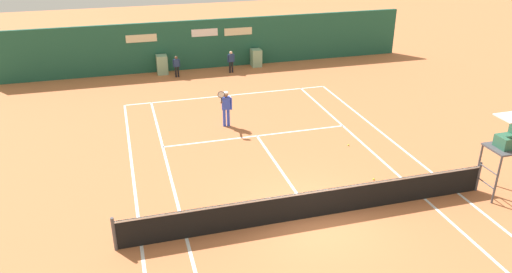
% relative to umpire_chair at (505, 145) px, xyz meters
% --- Properties ---
extents(ground_plane, '(80.00, 80.00, 0.01)m').
position_rel_umpire_chair_xyz_m(ground_plane, '(-6.44, 0.97, -1.86)').
color(ground_plane, '#C67042').
extents(tennis_net, '(12.10, 0.10, 1.07)m').
position_rel_umpire_chair_xyz_m(tennis_net, '(-6.44, 0.39, -1.35)').
color(tennis_net, '#4C4C51').
rests_on(tennis_net, ground_plane).
extents(sponsor_back_wall, '(25.00, 1.02, 2.92)m').
position_rel_umpire_chair_xyz_m(sponsor_back_wall, '(-6.45, 17.37, -0.44)').
color(sponsor_back_wall, '#1E5642').
rests_on(sponsor_back_wall, ground_plane).
extents(umpire_chair, '(1.00, 1.00, 2.84)m').
position_rel_umpire_chair_xyz_m(umpire_chair, '(0.00, 0.00, 0.00)').
color(umpire_chair, '#47474C').
rests_on(umpire_chair, ground_plane).
extents(player_on_baseline, '(0.72, 0.67, 1.84)m').
position_rel_umpire_chair_xyz_m(player_on_baseline, '(-7.46, 8.17, -0.88)').
color(player_on_baseline, blue).
rests_on(player_on_baseline, ground_plane).
extents(ball_kid_left_post, '(0.41, 0.17, 1.24)m').
position_rel_umpire_chair_xyz_m(ball_kid_left_post, '(-8.61, 15.97, -1.14)').
color(ball_kid_left_post, black).
rests_on(ball_kid_left_post, ground_plane).
extents(ball_kid_right_post, '(0.44, 0.18, 1.30)m').
position_rel_umpire_chair_xyz_m(ball_kid_right_post, '(-5.40, 15.97, -1.11)').
color(ball_kid_right_post, black).
rests_on(ball_kid_right_post, ground_plane).
extents(tennis_ball_by_sideline, '(0.07, 0.07, 0.07)m').
position_rel_umpire_chair_xyz_m(tennis_ball_by_sideline, '(-3.10, 4.83, -1.83)').
color(tennis_ball_by_sideline, '#CCE033').
rests_on(tennis_ball_by_sideline, ground_plane).
extents(tennis_ball_near_service_line, '(0.07, 0.07, 0.07)m').
position_rel_umpire_chair_xyz_m(tennis_ball_near_service_line, '(-3.46, 2.00, -1.83)').
color(tennis_ball_near_service_line, '#CCE033').
rests_on(tennis_ball_near_service_line, ground_plane).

